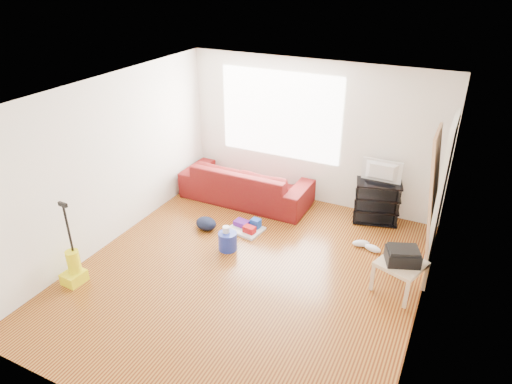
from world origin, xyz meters
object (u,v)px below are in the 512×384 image
at_px(side_table, 401,267).
at_px(backpack, 206,229).
at_px(bucket, 228,249).
at_px(cleaning_tray, 247,227).
at_px(tv_stand, 377,202).
at_px(vacuum, 74,268).
at_px(sofa, 246,200).

height_order(side_table, backpack, side_table).
distance_m(side_table, bucket, 2.51).
bearing_deg(side_table, cleaning_tray, 169.66).
bearing_deg(tv_stand, vacuum, -148.45).
bearing_deg(backpack, sofa, 96.59).
distance_m(sofa, backpack, 1.18).
relative_size(sofa, vacuum, 1.95).
bearing_deg(vacuum, cleaning_tray, 59.09).
bearing_deg(backpack, vacuum, -101.72).
bearing_deg(bucket, sofa, 107.26).
bearing_deg(vacuum, sofa, 75.64).
bearing_deg(bucket, cleaning_tray, 88.17).
bearing_deg(vacuum, side_table, 27.18).
xyz_separation_m(sofa, backpack, (-0.12, -1.17, 0.00)).
distance_m(tv_stand, backpack, 2.82).
distance_m(tv_stand, side_table, 1.78).
height_order(bucket, vacuum, vacuum).
relative_size(side_table, vacuum, 0.58).
distance_m(backpack, vacuum, 2.13).
bearing_deg(cleaning_tray, backpack, -158.11).
bearing_deg(cleaning_tray, side_table, -10.34).
height_order(sofa, backpack, sofa).
height_order(tv_stand, cleaning_tray, tv_stand).
relative_size(cleaning_tray, vacuum, 0.48).
distance_m(sofa, side_table, 3.27).
bearing_deg(cleaning_tray, bucket, -91.83).
height_order(sofa, side_table, side_table).
distance_m(side_table, vacuum, 4.32).
xyz_separation_m(side_table, backpack, (-3.07, 0.20, -0.37)).
bearing_deg(side_table, vacuum, -156.30).
bearing_deg(sofa, tv_stand, -173.22).
relative_size(sofa, side_table, 3.38).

